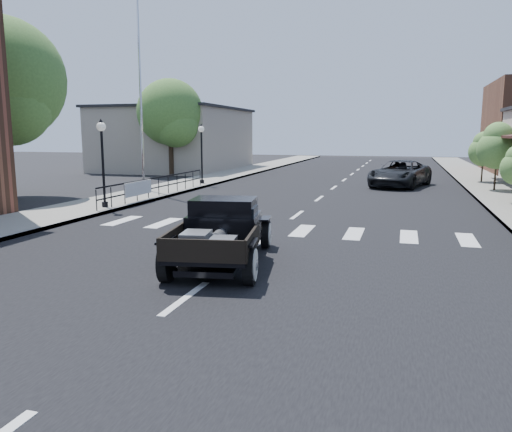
# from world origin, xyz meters

# --- Properties ---
(ground) EXTENTS (120.00, 120.00, 0.00)m
(ground) POSITION_xyz_m (0.00, 0.00, 0.00)
(ground) COLOR black
(ground) RESTS_ON ground
(road) EXTENTS (14.00, 80.00, 0.02)m
(road) POSITION_xyz_m (0.00, 15.00, 0.01)
(road) COLOR black
(road) RESTS_ON ground
(road_markings) EXTENTS (12.00, 60.00, 0.06)m
(road_markings) POSITION_xyz_m (0.00, 10.00, 0.00)
(road_markings) COLOR silver
(road_markings) RESTS_ON ground
(sidewalk_left) EXTENTS (3.00, 80.00, 0.15)m
(sidewalk_left) POSITION_xyz_m (-8.50, 15.00, 0.07)
(sidewalk_left) COLOR gray
(sidewalk_left) RESTS_ON ground
(sidewalk_right) EXTENTS (3.00, 80.00, 0.15)m
(sidewalk_right) POSITION_xyz_m (8.50, 15.00, 0.07)
(sidewalk_right) COLOR gray
(sidewalk_right) RESTS_ON ground
(low_building_left) EXTENTS (10.00, 12.00, 5.00)m
(low_building_left) POSITION_xyz_m (-15.00, 28.00, 2.50)
(low_building_left) COLOR #A99F8E
(low_building_left) RESTS_ON ground
(railing) EXTENTS (0.08, 10.00, 1.00)m
(railing) POSITION_xyz_m (-7.30, 10.00, 0.65)
(railing) COLOR black
(railing) RESTS_ON sidewalk_left
(banner) EXTENTS (0.04, 2.20, 0.60)m
(banner) POSITION_xyz_m (-7.22, 8.00, 0.45)
(banner) COLOR silver
(banner) RESTS_ON sidewalk_left
(lamp_post_b) EXTENTS (0.36, 0.36, 3.45)m
(lamp_post_b) POSITION_xyz_m (-7.60, 6.00, 1.87)
(lamp_post_b) COLOR black
(lamp_post_b) RESTS_ON sidewalk_left
(lamp_post_c) EXTENTS (0.36, 0.36, 3.45)m
(lamp_post_c) POSITION_xyz_m (-7.60, 16.00, 1.87)
(lamp_post_c) COLOR black
(lamp_post_c) RESTS_ON sidewalk_left
(flagpole) EXTENTS (0.12, 0.12, 13.13)m
(flagpole) POSITION_xyz_m (-9.20, 12.00, 6.71)
(flagpole) COLOR silver
(flagpole) RESTS_ON sidewalk_left
(big_tree_near) EXTENTS (5.65, 5.65, 8.30)m
(big_tree_near) POSITION_xyz_m (-14.00, 8.00, 4.15)
(big_tree_near) COLOR #416A2D
(big_tree_near) RESTS_ON ground
(big_tree_far) EXTENTS (4.71, 4.71, 6.92)m
(big_tree_far) POSITION_xyz_m (-12.50, 22.00, 3.46)
(big_tree_far) COLOR #416A2D
(big_tree_far) RESTS_ON ground
(small_tree_d) EXTENTS (2.01, 2.01, 3.35)m
(small_tree_d) POSITION_xyz_m (8.30, 17.12, 1.82)
(small_tree_d) COLOR #4D7837
(small_tree_d) RESTS_ON sidewalk_right
(small_tree_e) EXTENTS (1.74, 1.74, 2.90)m
(small_tree_e) POSITION_xyz_m (8.30, 21.80, 1.60)
(small_tree_e) COLOR #4D7837
(small_tree_e) RESTS_ON sidewalk_right
(hotrod_pickup) EXTENTS (2.81, 4.81, 1.57)m
(hotrod_pickup) POSITION_xyz_m (-0.22, -0.43, 0.78)
(hotrod_pickup) COLOR black
(hotrod_pickup) RESTS_ON ground
(second_car) EXTENTS (3.87, 5.89, 1.50)m
(second_car) POSITION_xyz_m (3.55, 18.69, 0.75)
(second_car) COLOR black
(second_car) RESTS_ON ground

